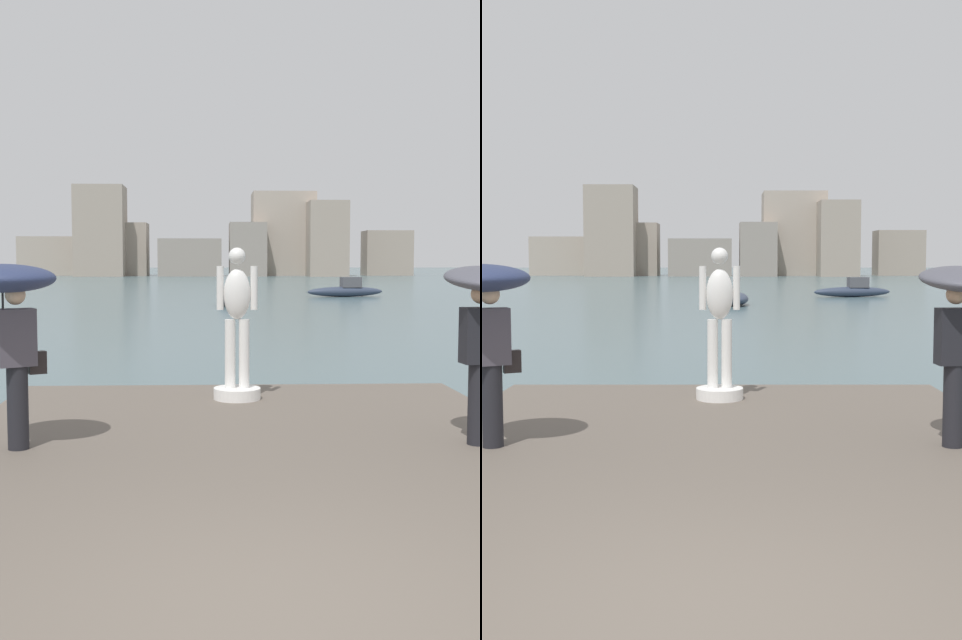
% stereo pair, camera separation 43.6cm
% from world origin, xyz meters
% --- Properties ---
extents(ground_plane, '(400.00, 400.00, 0.00)m').
position_xyz_m(ground_plane, '(0.00, 40.00, 0.00)').
color(ground_plane, '#4C666B').
extents(pier, '(6.64, 10.98, 0.40)m').
position_xyz_m(pier, '(0.00, 2.49, 0.20)').
color(pier, '#60564C').
rests_on(pier, ground).
extents(statue_white_figure, '(0.67, 0.67, 2.16)m').
position_xyz_m(statue_white_figure, '(-0.03, 6.72, 1.28)').
color(statue_white_figure, white).
rests_on(statue_white_figure, pier).
extents(onlooker_right, '(1.05, 1.07, 1.97)m').
position_xyz_m(onlooker_right, '(2.54, 3.94, 1.91)').
color(onlooker_right, black).
rests_on(onlooker_right, pier).
extents(boat_near, '(5.20, 1.74, 1.28)m').
position_xyz_m(boat_near, '(8.50, 45.42, 0.43)').
color(boat_near, '#2D384C').
rests_on(boat_near, ground).
extents(boat_mid, '(1.36, 4.32, 0.67)m').
position_xyz_m(boat_mid, '(0.74, 36.51, 0.33)').
color(boat_mid, '#2D384C').
rests_on(boat_mid, ground).
extents(distant_skyline, '(60.48, 13.01, 13.23)m').
position_xyz_m(distant_skyline, '(0.60, 112.22, 5.03)').
color(distant_skyline, '#A89989').
rests_on(distant_skyline, ground).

